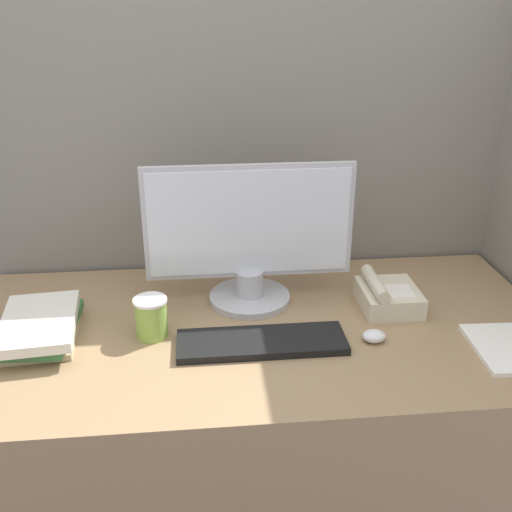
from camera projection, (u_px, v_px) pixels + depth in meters
name	position (u px, v px, depth m)	size (l,w,h in m)	color
cubicle_panel_rear	(246.00, 212.00, 1.96)	(2.01, 0.04, 1.80)	gray
desk	(260.00, 432.00, 1.78)	(1.61, 0.81, 0.73)	#937551
monitor	(249.00, 241.00, 1.69)	(0.59, 0.24, 0.41)	#B7B7BC
keyboard	(262.00, 342.00, 1.53)	(0.43, 0.14, 0.02)	black
mouse	(374.00, 336.00, 1.55)	(0.06, 0.05, 0.03)	silver
coffee_cup	(151.00, 317.00, 1.56)	(0.09, 0.09, 0.11)	#8CB247
book_stack	(38.00, 328.00, 1.55)	(0.22, 0.31, 0.07)	#C6B78C
desk_telephone	(387.00, 296.00, 1.71)	(0.16, 0.18, 0.10)	beige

